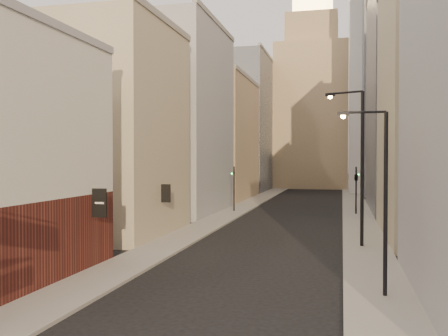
% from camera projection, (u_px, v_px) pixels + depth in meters
% --- Properties ---
extents(sidewalk_left, '(3.00, 140.00, 0.15)m').
position_uv_depth(sidewalk_left, '(253.00, 202.00, 65.56)').
color(sidewalk_left, '#9C988C').
rests_on(sidewalk_left, ground).
extents(sidewalk_right, '(3.00, 140.00, 0.15)m').
position_uv_depth(sidewalk_right, '(355.00, 204.00, 62.56)').
color(sidewalk_right, '#9C988C').
rests_on(sidewalk_right, ground).
extents(left_bldg_beige, '(8.00, 12.00, 16.00)m').
position_uv_depth(left_bldg_beige, '(117.00, 131.00, 38.45)').
color(left_bldg_beige, '#BCAF8E').
rests_on(left_bldg_beige, ground).
extents(left_bldg_grey, '(8.00, 16.00, 20.00)m').
position_uv_depth(left_bldg_grey, '(182.00, 120.00, 53.97)').
color(left_bldg_grey, '#97989D').
rests_on(left_bldg_grey, ground).
extents(left_bldg_tan, '(8.00, 18.00, 17.00)m').
position_uv_depth(left_bldg_tan, '(221.00, 140.00, 71.51)').
color(left_bldg_tan, tan).
rests_on(left_bldg_tan, ground).
extents(left_bldg_wingrid, '(8.00, 20.00, 24.00)m').
position_uv_depth(left_bldg_wingrid, '(247.00, 124.00, 90.90)').
color(left_bldg_wingrid, gray).
rests_on(left_bldg_wingrid, ground).
extents(right_bldg_beige, '(8.00, 16.00, 20.00)m').
position_uv_depth(right_bldg_beige, '(441.00, 103.00, 36.76)').
color(right_bldg_beige, '#BCAF8E').
rests_on(right_bldg_beige, ground).
extents(right_bldg_wingrid, '(8.00, 20.00, 26.00)m').
position_uv_depth(right_bldg_wingrid, '(407.00, 95.00, 56.15)').
color(right_bldg_wingrid, gray).
rests_on(right_bldg_wingrid, ground).
extents(highrise, '(21.00, 23.00, 51.20)m').
position_uv_depth(highrise, '(425.00, 38.00, 81.74)').
color(highrise, gray).
rests_on(highrise, ground).
extents(clock_tower, '(14.00, 14.00, 44.90)m').
position_uv_depth(clock_tower, '(312.00, 99.00, 99.91)').
color(clock_tower, tan).
rests_on(clock_tower, ground).
extents(white_tower, '(8.00, 8.00, 41.50)m').
position_uv_depth(white_tower, '(373.00, 82.00, 83.74)').
color(white_tower, silver).
rests_on(white_tower, ground).
extents(streetlamp_near, '(2.08, 0.21, 7.91)m').
position_uv_depth(streetlamp_near, '(381.00, 192.00, 20.90)').
color(streetlamp_near, black).
rests_on(streetlamp_near, ground).
extents(streetlamp_mid, '(2.55, 1.27, 10.36)m').
position_uv_depth(streetlamp_mid, '(358.00, 158.00, 32.83)').
color(streetlamp_mid, black).
rests_on(streetlamp_mid, ground).
extents(traffic_light_left, '(0.57, 0.47, 5.00)m').
position_uv_depth(traffic_light_left, '(234.00, 179.00, 54.16)').
color(traffic_light_left, black).
rests_on(traffic_light_left, ground).
extents(traffic_light_right, '(0.71, 0.71, 5.00)m').
position_uv_depth(traffic_light_right, '(356.00, 178.00, 51.41)').
color(traffic_light_right, black).
rests_on(traffic_light_right, ground).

